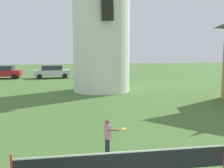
{
  "coord_description": "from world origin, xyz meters",
  "views": [
    {
      "loc": [
        -1.96,
        -4.79,
        3.59
      ],
      "look_at": [
        -0.5,
        3.64,
        2.46
      ],
      "focal_mm": 43.32,
      "sensor_mm": 36.0,
      "label": 1
    }
  ],
  "objects_px": {
    "tennis_net": "(125,163)",
    "parked_car_red": "(3,72)",
    "player_far": "(108,134)",
    "parked_car_blue": "(97,71)",
    "windmill": "(101,6)",
    "parked_car_silver": "(52,71)"
  },
  "relations": [
    {
      "from": "tennis_net",
      "to": "parked_car_silver",
      "type": "bearing_deg",
      "value": 96.41
    },
    {
      "from": "parked_car_red",
      "to": "parked_car_blue",
      "type": "xyz_separation_m",
      "value": [
        11.33,
        -0.7,
        -0.0
      ]
    },
    {
      "from": "tennis_net",
      "to": "player_far",
      "type": "bearing_deg",
      "value": 92.04
    },
    {
      "from": "parked_car_silver",
      "to": "parked_car_blue",
      "type": "height_order",
      "value": "same"
    },
    {
      "from": "tennis_net",
      "to": "parked_car_blue",
      "type": "distance_m",
      "value": 27.29
    },
    {
      "from": "windmill",
      "to": "tennis_net",
      "type": "xyz_separation_m",
      "value": [
        -1.58,
        -16.31,
        -6.39
      ]
    },
    {
      "from": "tennis_net",
      "to": "parked_car_red",
      "type": "height_order",
      "value": "parked_car_red"
    },
    {
      "from": "windmill",
      "to": "parked_car_silver",
      "type": "xyz_separation_m",
      "value": [
        -4.65,
        11.09,
        -6.27
      ]
    },
    {
      "from": "windmill",
      "to": "parked_car_red",
      "type": "distance_m",
      "value": 16.79
    },
    {
      "from": "windmill",
      "to": "player_far",
      "type": "height_order",
      "value": "windmill"
    },
    {
      "from": "player_far",
      "to": "parked_car_blue",
      "type": "relative_size",
      "value": 0.32
    },
    {
      "from": "parked_car_red",
      "to": "parked_car_silver",
      "type": "height_order",
      "value": "same"
    },
    {
      "from": "windmill",
      "to": "tennis_net",
      "type": "bearing_deg",
      "value": -95.52
    },
    {
      "from": "tennis_net",
      "to": "parked_car_red",
      "type": "relative_size",
      "value": 1.31
    },
    {
      "from": "tennis_net",
      "to": "parked_car_blue",
      "type": "height_order",
      "value": "parked_car_blue"
    },
    {
      "from": "player_far",
      "to": "parked_car_blue",
      "type": "distance_m",
      "value": 25.01
    },
    {
      "from": "windmill",
      "to": "parked_car_red",
      "type": "xyz_separation_m",
      "value": [
        -10.44,
        11.56,
        -6.27
      ]
    },
    {
      "from": "windmill",
      "to": "player_far",
      "type": "bearing_deg",
      "value": -96.75
    },
    {
      "from": "windmill",
      "to": "parked_car_silver",
      "type": "distance_m",
      "value": 13.56
    },
    {
      "from": "player_far",
      "to": "tennis_net",
      "type": "bearing_deg",
      "value": -87.96
    },
    {
      "from": "parked_car_red",
      "to": "parked_car_blue",
      "type": "relative_size",
      "value": 1.11
    },
    {
      "from": "player_far",
      "to": "windmill",
      "type": "bearing_deg",
      "value": 83.25
    }
  ]
}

